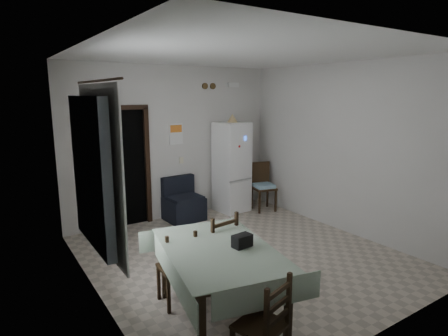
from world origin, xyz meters
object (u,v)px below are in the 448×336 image
corner_chair (264,187)px  dining_table (219,285)px  dining_chair_near_head (260,324)px  fridge (232,167)px  dining_chair_far_right (215,251)px  navy_seat (184,199)px  dining_chair_far_left (177,266)px

corner_chair → dining_table: (-2.87, -2.76, -0.08)m
dining_chair_near_head → dining_table: bearing=-113.2°
fridge → dining_chair_far_right: bearing=-133.9°
fridge → dining_chair_far_right: (-1.98, -2.52, -0.41)m
fridge → dining_chair_far_right: fridge is taller
navy_seat → dining_chair_far_right: (-0.88, -2.52, 0.09)m
fridge → navy_seat: bearing=174.3°
dining_chair_far_right → navy_seat: bearing=-116.7°
dining_chair_far_left → corner_chair: bearing=-139.8°
dining_table → dining_chair_far_left: dining_chair_far_left is taller
navy_seat → corner_chair: 1.70m
corner_chair → dining_table: size_ratio=0.62×
navy_seat → dining_table: size_ratio=0.51×
corner_chair → fridge: bearing=159.2°
navy_seat → dining_chair_far_left: (-1.41, -2.54, 0.04)m
corner_chair → dining_chair_near_head: 4.63m
dining_chair_far_right → corner_chair: bearing=-147.2°
corner_chair → dining_chair_near_head: size_ratio=1.08×
dining_chair_far_left → fridge: bearing=-129.8°
dining_chair_far_left → dining_chair_near_head: 1.39m
dining_chair_far_left → dining_chair_far_right: (0.53, 0.03, 0.05)m
corner_chair → dining_chair_far_right: bearing=-126.8°
fridge → navy_seat: size_ratio=2.24×
dining_table → corner_chair: bearing=55.4°
dining_chair_far_right → dining_chair_near_head: bearing=65.5°
dining_table → dining_chair_near_head: dining_chair_near_head is taller
dining_chair_far_right → dining_table: bearing=53.5°
fridge → dining_chair_far_left: 3.61m
corner_chair → dining_chair_far_right: 3.32m
corner_chair → dining_chair_far_left: corner_chair is taller
fridge → dining_table: (-2.32, -3.12, -0.49)m
corner_chair → dining_chair_far_right: dining_chair_far_right is taller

